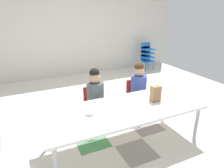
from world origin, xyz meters
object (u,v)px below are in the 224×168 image
at_px(seated_child_middle_seat, 138,84).
at_px(kid_chair_blue_stack, 147,54).
at_px(paper_bag_brown, 156,93).
at_px(paper_plate_near_edge, 90,115).
at_px(donut_powdered_on_plate, 90,113).
at_px(craft_table, 124,111).
at_px(seated_child_near_camera, 95,92).

height_order(seated_child_middle_seat, kid_chair_blue_stack, seated_child_middle_seat).
distance_m(kid_chair_blue_stack, paper_bag_brown, 3.51).
bearing_deg(paper_plate_near_edge, seated_child_middle_seat, 30.06).
relative_size(paper_bag_brown, donut_powdered_on_plate, 1.90).
bearing_deg(kid_chair_blue_stack, craft_table, -129.01).
relative_size(kid_chair_blue_stack, paper_plate_near_edge, 4.44).
xyz_separation_m(paper_plate_near_edge, donut_powdered_on_plate, (0.00, 0.00, 0.02)).
height_order(craft_table, seated_child_middle_seat, seated_child_middle_seat).
height_order(paper_bag_brown, donut_powdered_on_plate, paper_bag_brown).
xyz_separation_m(craft_table, kid_chair_blue_stack, (2.39, 2.95, -0.05)).
relative_size(seated_child_near_camera, kid_chair_blue_stack, 1.15).
relative_size(craft_table, donut_powdered_on_plate, 17.62).
height_order(paper_plate_near_edge, donut_powdered_on_plate, donut_powdered_on_plate).
bearing_deg(seated_child_middle_seat, seated_child_near_camera, 180.00).
relative_size(seated_child_near_camera, seated_child_middle_seat, 1.00).
height_order(craft_table, paper_bag_brown, paper_bag_brown).
distance_m(craft_table, paper_plate_near_edge, 0.45).
height_order(seated_child_near_camera, paper_plate_near_edge, seated_child_near_camera).
relative_size(craft_table, kid_chair_blue_stack, 2.55).
relative_size(seated_child_middle_seat, paper_bag_brown, 4.17).
height_order(craft_table, seated_child_near_camera, seated_child_near_camera).
relative_size(craft_table, paper_plate_near_edge, 11.33).
bearing_deg(paper_plate_near_edge, donut_powdered_on_plate, 0.00).
xyz_separation_m(craft_table, donut_powdered_on_plate, (-0.45, 0.02, 0.07)).
xyz_separation_m(seated_child_middle_seat, paper_plate_near_edge, (-1.06, -0.62, -0.01)).
distance_m(kid_chair_blue_stack, paper_plate_near_edge, 4.08).
xyz_separation_m(seated_child_near_camera, donut_powdered_on_plate, (-0.30, -0.62, 0.02)).
distance_m(seated_child_middle_seat, paper_bag_brown, 0.65).
height_order(seated_child_middle_seat, paper_plate_near_edge, seated_child_middle_seat).
xyz_separation_m(seated_child_near_camera, paper_plate_near_edge, (-0.30, -0.62, -0.01)).
bearing_deg(seated_child_middle_seat, donut_powdered_on_plate, -149.94).
height_order(kid_chair_blue_stack, paper_plate_near_edge, kid_chair_blue_stack).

